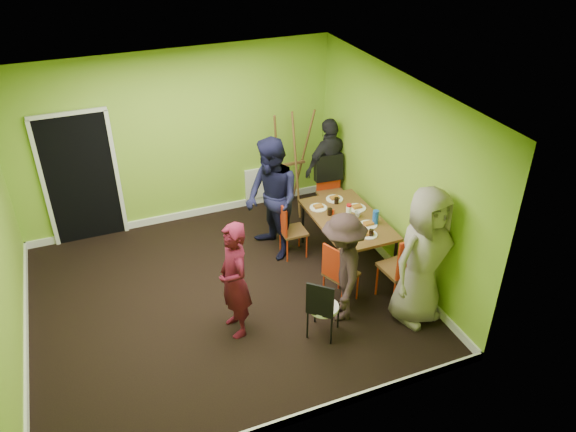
% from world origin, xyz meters
% --- Properties ---
extents(ground, '(5.00, 5.00, 0.00)m').
position_xyz_m(ground, '(0.00, 0.00, 0.00)').
color(ground, black).
rests_on(ground, ground).
extents(room_walls, '(5.04, 4.54, 2.82)m').
position_xyz_m(room_walls, '(-0.02, 0.04, 0.99)').
color(room_walls, '#8FC332').
rests_on(room_walls, ground).
extents(dining_table, '(0.90, 1.50, 0.75)m').
position_xyz_m(dining_table, '(1.90, 0.13, 0.70)').
color(dining_table, black).
rests_on(dining_table, ground).
extents(chair_left_far, '(0.37, 0.37, 0.87)m').
position_xyz_m(chair_left_far, '(1.19, 0.60, 0.49)').
color(chair_left_far, red).
rests_on(chair_left_far, ground).
extents(chair_left_near, '(0.49, 0.49, 0.91)m').
position_xyz_m(chair_left_near, '(1.37, -0.64, 0.51)').
color(chair_left_near, red).
rests_on(chair_left_near, ground).
extents(chair_back_end, '(0.48, 0.56, 1.10)m').
position_xyz_m(chair_back_end, '(2.21, 1.39, 0.78)').
color(chair_back_end, red).
rests_on(chair_back_end, ground).
extents(chair_front_end, '(0.48, 0.49, 1.09)m').
position_xyz_m(chair_front_end, '(2.15, -0.98, 0.61)').
color(chair_front_end, red).
rests_on(chair_front_end, ground).
extents(chair_bentwood, '(0.47, 0.48, 0.87)m').
position_xyz_m(chair_bentwood, '(0.91, -1.16, 0.48)').
color(chair_bentwood, black).
rests_on(chair_bentwood, ground).
extents(easel, '(0.71, 0.67, 1.78)m').
position_xyz_m(easel, '(1.75, 1.86, 0.88)').
color(easel, brown).
rests_on(easel, ground).
extents(plate_near_left, '(0.25, 0.25, 0.01)m').
position_xyz_m(plate_near_left, '(1.63, 0.54, 0.76)').
color(plate_near_left, white).
rests_on(plate_near_left, dining_table).
extents(plate_near_right, '(0.25, 0.25, 0.01)m').
position_xyz_m(plate_near_right, '(1.71, -0.28, 0.76)').
color(plate_near_right, white).
rests_on(plate_near_right, dining_table).
extents(plate_far_back, '(0.26, 0.26, 0.01)m').
position_xyz_m(plate_far_back, '(1.96, 0.68, 0.76)').
color(plate_far_back, white).
rests_on(plate_far_back, dining_table).
extents(plate_far_front, '(0.25, 0.25, 0.01)m').
position_xyz_m(plate_far_front, '(1.96, -0.36, 0.76)').
color(plate_far_front, white).
rests_on(plate_far_front, dining_table).
extents(plate_wall_back, '(0.26, 0.26, 0.01)m').
position_xyz_m(plate_wall_back, '(2.15, 0.32, 0.76)').
color(plate_wall_back, white).
rests_on(plate_wall_back, dining_table).
extents(plate_wall_front, '(0.25, 0.25, 0.01)m').
position_xyz_m(plate_wall_front, '(2.08, -0.14, 0.76)').
color(plate_wall_front, white).
rests_on(plate_wall_front, dining_table).
extents(thermos, '(0.07, 0.07, 0.23)m').
position_xyz_m(thermos, '(1.88, 0.08, 0.86)').
color(thermos, white).
rests_on(thermos, dining_table).
extents(blue_bottle, '(0.08, 0.08, 0.21)m').
position_xyz_m(blue_bottle, '(2.18, -0.14, 0.85)').
color(blue_bottle, '#164EAB').
rests_on(blue_bottle, dining_table).
extents(orange_bottle, '(0.04, 0.04, 0.08)m').
position_xyz_m(orange_bottle, '(1.75, 0.30, 0.79)').
color(orange_bottle, red).
rests_on(orange_bottle, dining_table).
extents(glass_mid, '(0.07, 0.07, 0.10)m').
position_xyz_m(glass_mid, '(1.70, 0.31, 0.80)').
color(glass_mid, black).
rests_on(glass_mid, dining_table).
extents(glass_back, '(0.07, 0.07, 0.09)m').
position_xyz_m(glass_back, '(1.93, 0.57, 0.80)').
color(glass_back, black).
rests_on(glass_back, dining_table).
extents(glass_front, '(0.06, 0.06, 0.10)m').
position_xyz_m(glass_front, '(1.98, -0.40, 0.80)').
color(glass_front, black).
rests_on(glass_front, dining_table).
extents(cup_a, '(0.13, 0.13, 0.10)m').
position_xyz_m(cup_a, '(1.67, 0.02, 0.80)').
color(cup_a, white).
rests_on(cup_a, dining_table).
extents(cup_b, '(0.09, 0.09, 0.08)m').
position_xyz_m(cup_b, '(2.04, 0.11, 0.79)').
color(cup_b, white).
rests_on(cup_b, dining_table).
extents(person_standing, '(0.42, 0.59, 1.54)m').
position_xyz_m(person_standing, '(-0.02, -0.66, 0.77)').
color(person_standing, '#500D1F').
rests_on(person_standing, ground).
extents(person_left_far, '(0.83, 0.99, 1.84)m').
position_xyz_m(person_left_far, '(0.99, 0.75, 0.92)').
color(person_left_far, black).
rests_on(person_left_far, ground).
extents(person_left_near, '(0.85, 1.10, 1.49)m').
position_xyz_m(person_left_near, '(1.30, -0.89, 0.75)').
color(person_left_near, black).
rests_on(person_left_near, ground).
extents(person_back_end, '(1.04, 0.64, 1.65)m').
position_xyz_m(person_back_end, '(2.30, 1.58, 0.83)').
color(person_back_end, black).
rests_on(person_back_end, ground).
extents(person_front_end, '(1.02, 0.78, 1.86)m').
position_xyz_m(person_front_end, '(2.20, -1.27, 0.93)').
color(person_front_end, gray).
rests_on(person_front_end, ground).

